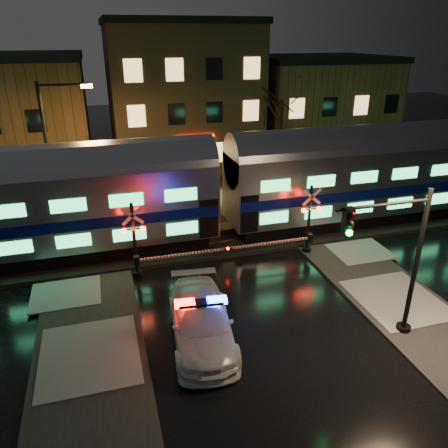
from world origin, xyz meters
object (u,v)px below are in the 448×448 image
Objects in this scene: crossing_signal_right at (303,228)px; crossing_signal_left at (143,247)px; traffic_light at (395,265)px; police_car at (201,321)px; streetlight at (53,150)px.

crossing_signal_left is (-8.27, 0.00, 0.00)m from crossing_signal_right.
crossing_signal_left is 0.90× the size of traffic_light.
police_car is 7.44m from traffic_light.
police_car is 8.66m from crossing_signal_right.
traffic_light reaches higher than crossing_signal_right.
streetlight is (-12.19, 6.70, 3.38)m from crossing_signal_right.
traffic_light is 18.63m from streetlight.
traffic_light reaches higher than police_car.
streetlight reaches higher than crossing_signal_right.
crossing_signal_left is at bearing 137.02° from traffic_light.
police_car is 0.96× the size of traffic_light.
crossing_signal_left is 0.63× the size of streetlight.
police_car is 5.65m from crossing_signal_left.
police_car is 13.89m from streetlight.
police_car is 1.08× the size of crossing_signal_left.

